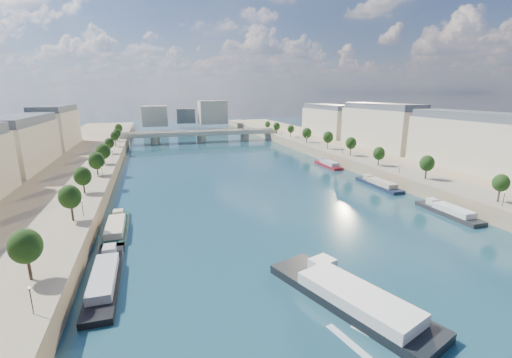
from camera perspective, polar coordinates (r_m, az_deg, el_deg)
ground at (r=127.79m, az=-0.46°, el=-1.43°), size 700.00×700.00×0.00m
quay_left at (r=127.33m, az=-33.26°, el=-2.70°), size 44.00×520.00×5.00m
quay_right at (r=162.74m, az=24.60°, el=1.58°), size 44.00×520.00×5.00m
pave_left at (r=123.26m, az=-26.73°, el=-1.13°), size 14.00×520.00×0.10m
pave_right at (r=152.72m, az=20.48°, el=2.20°), size 14.00×520.00×0.10m
trees_left at (r=123.69m, az=-25.96°, el=1.60°), size 4.80×268.80×8.26m
trees_right at (r=158.51m, az=17.89°, el=4.82°), size 4.80×268.80×8.26m
lamps_left at (r=112.30m, az=-25.40°, el=-0.91°), size 0.36×200.36×4.28m
lamps_right at (r=153.50m, az=18.11°, el=3.49°), size 0.36×200.36×4.28m
buildings_right at (r=178.14m, az=25.66°, el=7.01°), size 16.00×226.00×23.20m
skyline at (r=340.14m, az=-10.92°, el=10.59°), size 79.00×42.00×22.00m
bridge at (r=249.84m, az=-9.06°, el=7.26°), size 112.00×12.00×8.15m
tour_barge at (r=62.33m, az=15.37°, el=-18.48°), size 18.48×31.96×4.18m
moored_barges_left at (r=57.07m, az=-25.84°, el=-23.37°), size 5.00×117.32×3.60m
moored_barges_right at (r=111.87m, az=30.69°, el=-5.32°), size 5.00×160.62×3.60m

